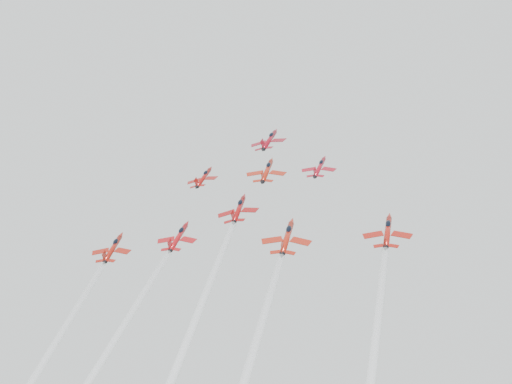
% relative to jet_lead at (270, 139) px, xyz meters
% --- Properties ---
extents(jet_lead, '(10.51, 12.75, 10.24)m').
position_rel_jet_lead_xyz_m(jet_lead, '(0.00, 0.00, 0.00)').
color(jet_lead, maroon).
extents(jet_row2_left, '(8.61, 10.45, 8.39)m').
position_rel_jet_lead_xyz_m(jet_row2_left, '(-12.65, -16.09, -12.87)').
color(jet_row2_left, '#9A120E').
extents(jet_row2_center, '(10.09, 12.24, 9.83)m').
position_rel_jet_lead_xyz_m(jet_row2_center, '(3.81, -14.92, -11.93)').
color(jet_row2_center, '#B02210').
extents(jet_row2_right, '(8.55, 10.37, 8.33)m').
position_rel_jet_lead_xyz_m(jet_row2_right, '(16.96, -14.88, -11.90)').
color(jet_row2_right, '#A10F1E').
extents(jet_center, '(9.60, 82.58, 66.34)m').
position_rel_jet_lead_xyz_m(jet_center, '(1.57, -65.55, -52.46)').
color(jet_center, '#9A0E0F').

